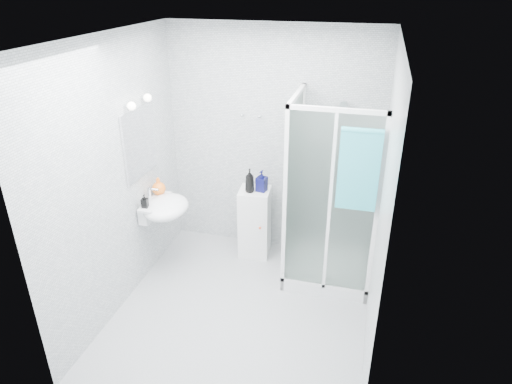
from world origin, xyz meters
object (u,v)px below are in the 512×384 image
(soap_dispenser_black, at_px, (145,201))
(shampoo_bottle_b, at_px, (262,181))
(shampoo_bottle_a, at_px, (250,181))
(soap_dispenser_orange, at_px, (159,186))
(storage_cabinet, at_px, (255,222))
(shower_enclosure, at_px, (322,241))
(hand_towel, at_px, (359,168))
(wall_basin, at_px, (164,207))

(soap_dispenser_black, bearing_deg, shampoo_bottle_b, 35.83)
(shampoo_bottle_a, bearing_deg, soap_dispenser_black, -143.14)
(soap_dispenser_orange, bearing_deg, soap_dispenser_black, -90.00)
(storage_cabinet, distance_m, shampoo_bottle_b, 0.54)
(storage_cabinet, bearing_deg, shampoo_bottle_a, -130.49)
(shower_enclosure, relative_size, shampoo_bottle_b, 8.26)
(hand_towel, xyz_separation_m, shampoo_bottle_b, (-1.05, 0.68, -0.54))
(storage_cabinet, xyz_separation_m, shampoo_bottle_a, (-0.04, -0.06, 0.55))
(shampoo_bottle_b, relative_size, soap_dispenser_orange, 1.28)
(shower_enclosure, distance_m, soap_dispenser_black, 1.91)
(shower_enclosure, height_order, soap_dispenser_orange, shower_enclosure)
(hand_towel, bearing_deg, soap_dispenser_black, -177.87)
(storage_cabinet, bearing_deg, wall_basin, -150.26)
(shampoo_bottle_a, relative_size, soap_dispenser_black, 1.90)
(storage_cabinet, distance_m, soap_dispenser_orange, 1.18)
(wall_basin, relative_size, hand_towel, 0.73)
(hand_towel, bearing_deg, soap_dispenser_orange, 173.18)
(storage_cabinet, bearing_deg, soap_dispenser_black, -147.33)
(shampoo_bottle_b, distance_m, soap_dispenser_black, 1.29)
(wall_basin, distance_m, shampoo_bottle_a, 0.97)
(shower_enclosure, relative_size, shampoo_bottle_a, 7.37)
(soap_dispenser_orange, bearing_deg, hand_towel, -6.82)
(wall_basin, bearing_deg, soap_dispenser_orange, 126.97)
(shampoo_bottle_a, relative_size, soap_dispenser_orange, 1.44)
(wall_basin, distance_m, hand_towel, 2.09)
(storage_cabinet, relative_size, hand_towel, 1.08)
(soap_dispenser_orange, bearing_deg, wall_basin, -53.03)
(soap_dispenser_black, bearing_deg, hand_towel, 2.13)
(shower_enclosure, xyz_separation_m, shampoo_bottle_b, (-0.74, 0.27, 0.50))
(storage_cabinet, distance_m, hand_towel, 1.70)
(hand_towel, height_order, soap_dispenser_orange, hand_towel)
(hand_towel, distance_m, soap_dispenser_black, 2.16)
(wall_basin, relative_size, shampoo_bottle_b, 2.31)
(wall_basin, xyz_separation_m, soap_dispenser_orange, (-0.12, 0.16, 0.16))
(hand_towel, relative_size, soap_dispenser_black, 5.39)
(shower_enclosure, distance_m, hand_towel, 1.16)
(wall_basin, height_order, soap_dispenser_orange, soap_dispenser_orange)
(storage_cabinet, distance_m, soap_dispenser_black, 1.32)
(soap_dispenser_black, bearing_deg, shampoo_bottle_a, 36.86)
(wall_basin, bearing_deg, storage_cabinet, 34.93)
(shampoo_bottle_a, bearing_deg, storage_cabinet, 54.71)
(shower_enclosure, distance_m, shampoo_bottle_a, 1.02)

